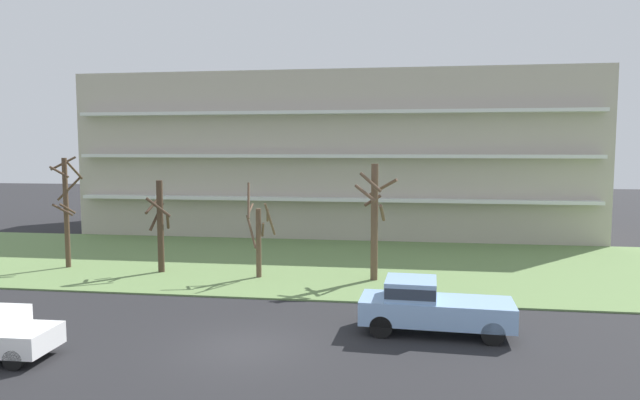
{
  "coord_description": "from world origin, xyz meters",
  "views": [
    {
      "loc": [
        5.12,
        -17.56,
        6.64
      ],
      "look_at": [
        1.71,
        6.0,
        4.45
      ],
      "focal_mm": 31.44,
      "sensor_mm": 36.0,
      "label": 1
    }
  ],
  "objects_px": {
    "tree_left": "(160,225)",
    "pickup_blue_near_left": "(429,305)",
    "tree_right": "(374,218)",
    "tree_far_left": "(66,207)",
    "tree_center": "(259,235)"
  },
  "relations": [
    {
      "from": "tree_left",
      "to": "tree_far_left",
      "type": "bearing_deg",
      "value": 175.92
    },
    {
      "from": "pickup_blue_near_left",
      "to": "tree_center",
      "type": "bearing_deg",
      "value": -38.82
    },
    {
      "from": "tree_far_left",
      "to": "tree_right",
      "type": "height_order",
      "value": "tree_far_left"
    },
    {
      "from": "tree_left",
      "to": "pickup_blue_near_left",
      "type": "distance_m",
      "value": 15.84
    },
    {
      "from": "tree_center",
      "to": "tree_right",
      "type": "height_order",
      "value": "tree_right"
    },
    {
      "from": "tree_far_left",
      "to": "tree_right",
      "type": "xyz_separation_m",
      "value": [
        16.93,
        -0.6,
        -0.2
      ]
    },
    {
      "from": "tree_far_left",
      "to": "pickup_blue_near_left",
      "type": "relative_size",
      "value": 1.13
    },
    {
      "from": "tree_right",
      "to": "pickup_blue_near_left",
      "type": "bearing_deg",
      "value": -72.95
    },
    {
      "from": "tree_center",
      "to": "tree_left",
      "type": "bearing_deg",
      "value": 175.13
    },
    {
      "from": "tree_far_left",
      "to": "tree_left",
      "type": "relative_size",
      "value": 1.25
    },
    {
      "from": "tree_far_left",
      "to": "pickup_blue_near_left",
      "type": "height_order",
      "value": "tree_far_left"
    },
    {
      "from": "tree_left",
      "to": "tree_right",
      "type": "height_order",
      "value": "tree_right"
    },
    {
      "from": "tree_right",
      "to": "pickup_blue_near_left",
      "type": "height_order",
      "value": "tree_right"
    },
    {
      "from": "tree_left",
      "to": "tree_right",
      "type": "bearing_deg",
      "value": -1.0
    },
    {
      "from": "tree_right",
      "to": "pickup_blue_near_left",
      "type": "relative_size",
      "value": 1.07
    }
  ]
}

